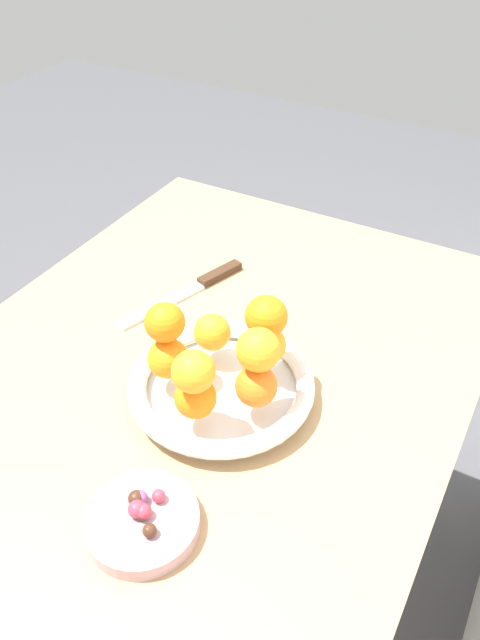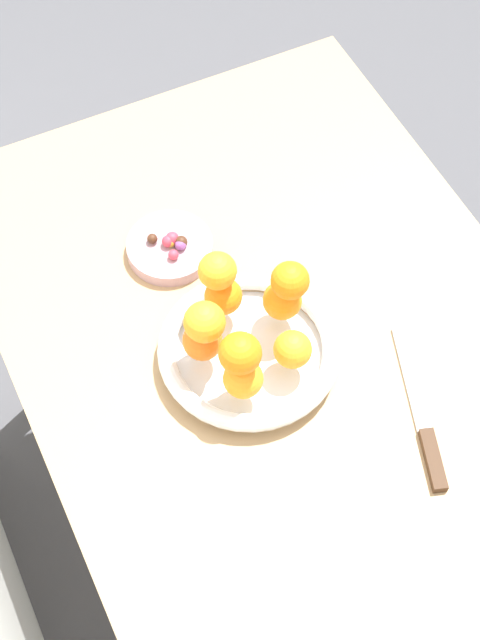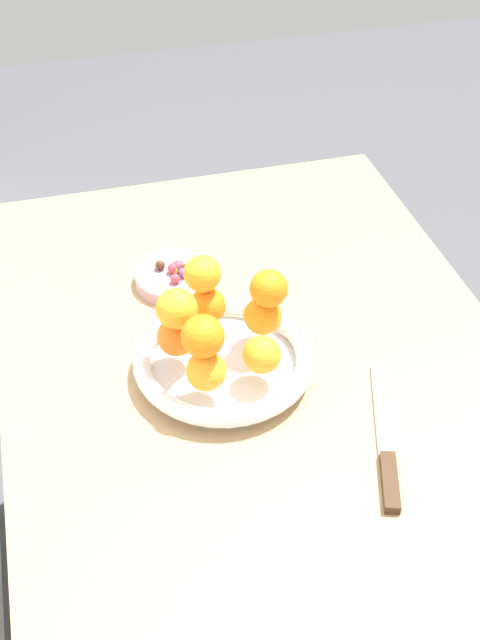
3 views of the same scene
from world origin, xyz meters
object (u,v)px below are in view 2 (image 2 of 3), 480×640
at_px(dining_table, 283,373).
at_px(candy_ball_6, 181,242).
at_px(orange_3, 293,349).
at_px(candy_ball_0, 152,239).
at_px(orange_4, 282,300).
at_px(orange_0, 223,296).
at_px(orange_5, 240,353).
at_px(orange_2, 243,379).
at_px(fruit_bowl, 248,350).
at_px(orange_8, 205,322).
at_px(candy_dish, 170,248).
at_px(orange_6, 290,281).
at_px(candy_ball_1, 168,241).
at_px(knife, 423,420).
at_px(candy_ball_2, 172,238).
at_px(candy_ball_4, 181,245).
at_px(orange_1, 202,341).
at_px(candy_ball_5, 168,241).
at_px(candy_ball_7, 170,242).
at_px(orange_7, 217,271).
at_px(candy_ball_3, 173,255).

height_order(dining_table, candy_ball_6, candy_ball_6).
bearing_deg(orange_3, candy_ball_0, 17.56).
bearing_deg(orange_4, orange_3, 163.02).
height_order(orange_0, orange_5, orange_5).
bearing_deg(orange_4, orange_2, 130.56).
xyz_separation_m(fruit_bowl, orange_8, (0.01, 0.06, 0.10)).
xyz_separation_m(candy_dish, orange_0, (-0.15, -0.02, 0.06)).
distance_m(orange_6, candy_ball_1, 0.24).
height_order(orange_3, knife, orange_3).
distance_m(orange_8, candy_ball_2, 0.24).
distance_m(fruit_bowl, candy_ball_2, 0.22).
distance_m(fruit_bowl, orange_2, 0.09).
distance_m(orange_8, candy_ball_6, 0.23).
bearing_deg(orange_2, orange_0, -13.94).
bearing_deg(candy_ball_4, orange_3, -167.62).
distance_m(orange_1, candy_ball_6, 0.21).
bearing_deg(candy_ball_4, candy_ball_2, 24.69).
distance_m(candy_ball_5, candy_ball_7, 0.00).
bearing_deg(candy_ball_0, orange_6, -151.10).
bearing_deg(knife, orange_7, 33.35).
bearing_deg(orange_2, dining_table, -58.01).
distance_m(candy_dish, orange_0, 0.16).
bearing_deg(candy_ball_0, orange_0, -165.59).
distance_m(dining_table, orange_8, 0.25).
bearing_deg(candy_ball_6, candy_ball_0, 54.99).
relative_size(orange_5, candy_ball_2, 2.78).
bearing_deg(fruit_bowl, orange_3, -139.64).
xyz_separation_m(fruit_bowl, candy_ball_0, (0.24, 0.05, 0.01)).
distance_m(orange_2, candy_ball_2, 0.29).
xyz_separation_m(orange_5, candy_ball_6, (0.27, -0.03, -0.09)).
relative_size(orange_4, candy_ball_0, 3.51).
height_order(candy_dish, orange_0, orange_0).
xyz_separation_m(dining_table, candy_ball_3, (0.20, 0.09, 0.12)).
relative_size(fruit_bowl, candy_ball_3, 16.26).
relative_size(candy_ball_3, knife, 0.06).
bearing_deg(orange_4, candy_ball_6, 22.93).
height_order(fruit_bowl, orange_3, orange_3).
xyz_separation_m(candy_ball_0, candy_ball_2, (-0.01, -0.03, 0.00)).
bearing_deg(candy_ball_5, candy_ball_7, -146.49).
bearing_deg(dining_table, orange_6, -32.42).
bearing_deg(candy_ball_2, orange_7, -175.74).
xyz_separation_m(candy_ball_5, candy_ball_6, (-0.01, -0.02, 0.00)).
bearing_deg(candy_ball_7, candy_dish, -0.29).
relative_size(orange_6, candy_ball_4, 3.09).
bearing_deg(orange_7, candy_ball_2, 4.26).
height_order(fruit_bowl, candy_ball_4, same).
xyz_separation_m(orange_6, candy_ball_6, (0.19, 0.08, -0.09)).
relative_size(orange_2, candy_ball_2, 2.65).
xyz_separation_m(orange_0, orange_5, (-0.13, 0.03, 0.06)).
xyz_separation_m(candy_ball_2, knife, (-0.42, -0.19, -0.03)).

